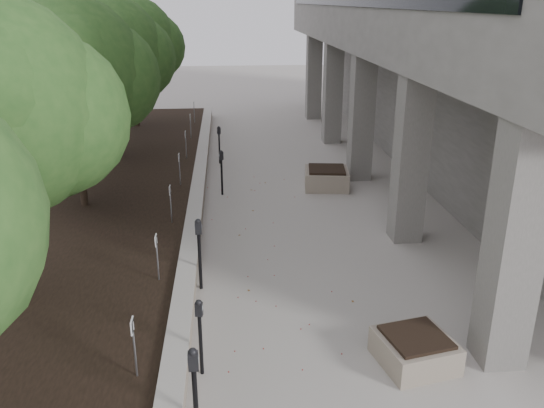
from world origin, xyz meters
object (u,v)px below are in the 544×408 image
parking_meter_1 (195,398)px  crabapple_tree_5 (132,62)px  planter_front (415,349)px  crabapple_tree_4 (110,78)px  parking_meter_5 (219,145)px  parking_meter_2 (200,337)px  crabapple_tree_3 (72,104)px  parking_meter_3 (200,254)px  planter_back (326,178)px  parking_meter_4 (222,173)px

parking_meter_1 → crabapple_tree_5: bearing=98.7°
parking_meter_1 → planter_front: 3.80m
crabapple_tree_4 → parking_meter_5: size_ratio=3.96×
parking_meter_2 → crabapple_tree_5: bearing=113.0°
parking_meter_1 → crabapple_tree_3: bearing=110.0°
crabapple_tree_4 → planter_front: size_ratio=4.86×
parking_meter_3 → planter_front: size_ratio=1.38×
planter_back → parking_meter_2: bearing=-111.6°
parking_meter_1 → parking_meter_4: bearing=86.7°
crabapple_tree_5 → parking_meter_4: size_ratio=3.91×
crabapple_tree_3 → crabapple_tree_4: same height
parking_meter_2 → parking_meter_5: parking_meter_5 is taller
parking_meter_1 → parking_meter_5: 13.64m
crabapple_tree_5 → parking_meter_3: 14.74m
parking_meter_5 → parking_meter_1: bearing=-107.4°
crabapple_tree_4 → parking_meter_5: 4.34m
crabapple_tree_4 → crabapple_tree_5: (0.00, 5.00, 0.00)m
parking_meter_2 → parking_meter_4: (0.32, 8.66, 0.03)m
crabapple_tree_3 → parking_meter_2: size_ratio=4.08×
crabapple_tree_3 → planter_back: bearing=16.9°
parking_meter_1 → planter_front: (3.45, 1.52, -0.50)m
crabapple_tree_4 → parking_meter_2: bearing=-74.3°
planter_front → parking_meter_3: bearing=141.7°
parking_meter_4 → planter_front: parking_meter_4 is taller
parking_meter_4 → planter_back: size_ratio=1.04×
crabapple_tree_4 → planter_back: 8.05m
crabapple_tree_4 → crabapple_tree_5: 5.00m
parking_meter_1 → parking_meter_3: (-0.11, 4.33, 0.01)m
crabapple_tree_5 → parking_meter_5: 6.53m
crabapple_tree_3 → crabapple_tree_5: (0.00, 10.00, 0.00)m
planter_front → planter_back: bearing=89.0°
parking_meter_5 → planter_front: size_ratio=1.23×
planter_front → parking_meter_1: bearing=-156.2°
parking_meter_1 → planter_back: 11.24m
crabapple_tree_4 → parking_meter_1: size_ratio=3.56×
parking_meter_2 → parking_meter_4: bearing=99.7°
parking_meter_5 → parking_meter_4: bearing=-104.9°
parking_meter_3 → planter_front: (3.56, -2.81, -0.51)m
parking_meter_4 → planter_back: (3.28, 0.45, -0.38)m
parking_meter_4 → planter_front: bearing=-91.5°
parking_meter_3 → parking_meter_5: 9.32m
crabapple_tree_3 → parking_meter_1: 9.46m
crabapple_tree_3 → crabapple_tree_4: 5.00m
parking_meter_4 → parking_meter_1: bearing=-113.1°
parking_meter_2 → parking_meter_3: (-0.12, 2.80, 0.10)m
parking_meter_3 → parking_meter_4: bearing=80.0°
crabapple_tree_5 → parking_meter_1: (3.36, -18.52, -2.36)m
crabapple_tree_5 → parking_meter_3: size_ratio=3.53×
parking_meter_1 → parking_meter_2: 1.53m
crabapple_tree_3 → parking_meter_1: (3.36, -8.52, -2.36)m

